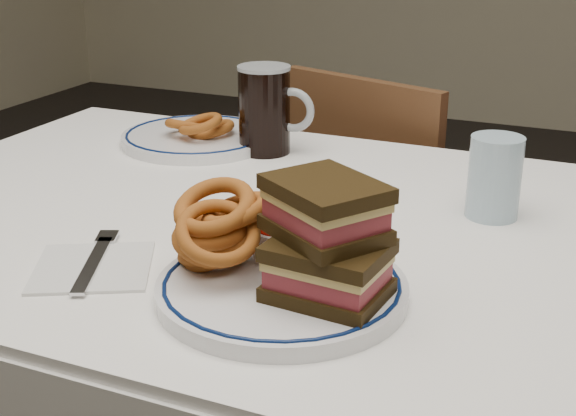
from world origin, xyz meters
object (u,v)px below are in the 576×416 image
at_px(chair_far, 385,237).
at_px(main_plate, 282,288).
at_px(far_plate, 197,137).
at_px(beer_mug, 266,109).
at_px(reuben_sandwich, 327,240).

height_order(chair_far, main_plate, chair_far).
height_order(main_plate, far_plate, same).
bearing_deg(chair_far, main_plate, -81.10).
bearing_deg(main_plate, far_plate, 128.31).
xyz_separation_m(beer_mug, far_plate, (-0.14, -0.00, -0.07)).
distance_m(main_plate, far_plate, 0.64).
xyz_separation_m(chair_far, beer_mug, (-0.12, -0.38, 0.37)).
relative_size(reuben_sandwich, beer_mug, 1.01).
bearing_deg(reuben_sandwich, main_plate, 174.91).
bearing_deg(chair_far, reuben_sandwich, -77.72).
height_order(beer_mug, far_plate, beer_mug).
height_order(reuben_sandwich, far_plate, reuben_sandwich).
xyz_separation_m(chair_far, main_plate, (0.14, -0.88, 0.31)).
distance_m(beer_mug, far_plate, 0.16).
height_order(reuben_sandwich, beer_mug, beer_mug).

